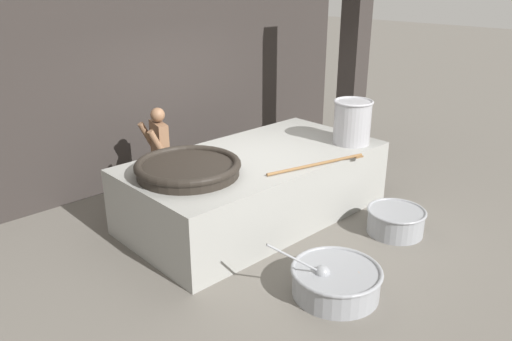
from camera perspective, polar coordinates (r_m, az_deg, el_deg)
name	(u,v)px	position (r m, az deg, el deg)	size (l,w,h in m)	color
ground_plane	(256,215)	(7.16, 0.00, -5.09)	(60.00, 60.00, 0.00)	#666059
back_wall	(158,72)	(8.38, -11.13, 11.01)	(8.25, 0.24, 3.48)	#2D2826
support_pillar	(353,68)	(8.72, 11.03, 11.42)	(0.36, 0.36, 3.48)	#2D2826
hearth_platform	(256,186)	(6.97, 0.00, -1.74)	(3.62, 1.87, 0.91)	gray
giant_wok_near	(188,168)	(6.14, -7.78, 0.34)	(1.30, 1.30, 0.18)	black
stock_pot	(352,121)	(7.33, 10.95, 5.55)	(0.57, 0.57, 0.64)	#9E9EA3
stirring_paddle	(320,164)	(6.49, 7.38, 0.80)	(1.46, 0.42, 0.04)	brown
cook	(160,153)	(7.34, -10.92, 1.94)	(0.41, 0.58, 1.47)	brown
prep_bowl_vegetables	(336,280)	(5.49, 9.10, -12.23)	(1.18, 0.98, 0.73)	gray
prep_bowl_meat	(396,220)	(6.86, 15.68, -5.46)	(0.77, 0.77, 0.34)	gray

